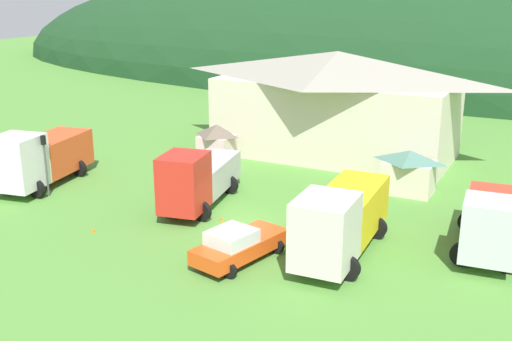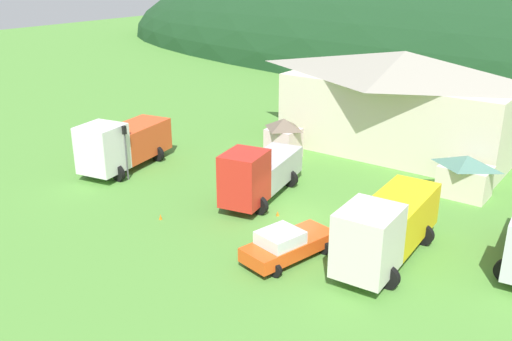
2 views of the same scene
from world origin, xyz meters
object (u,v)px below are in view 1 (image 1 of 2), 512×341
play_shed_cream (409,171)px  traffic_light_west (45,159)px  depot_building (336,102)px  heavy_rig_white (39,157)px  service_pickup_orange (238,244)px  play_shed_pink (217,145)px  crane_truck_red (197,178)px  traffic_cone_near_pickup (222,221)px  traffic_cone_mid_row (93,232)px  tow_truck_silver (490,221)px  flatbed_truck_yellow (340,218)px

play_shed_cream → traffic_light_west: traffic_light_west is taller
depot_building → play_shed_cream: bearing=-41.2°
heavy_rig_white → service_pickup_orange: size_ratio=1.51×
depot_building → play_shed_pink: bearing=-131.8°
depot_building → crane_truck_red: depot_building is taller
service_pickup_orange → traffic_cone_near_pickup: 5.12m
play_shed_pink → traffic_light_west: traffic_light_west is taller
play_shed_pink → traffic_cone_mid_row: play_shed_pink is taller
service_pickup_orange → tow_truck_silver: bearing=134.6°
play_shed_pink → service_pickup_orange: (8.67, -12.59, -0.72)m
heavy_rig_white → play_shed_cream: bearing=103.8°
traffic_cone_mid_row → tow_truck_silver: bearing=20.1°
crane_truck_red → service_pickup_orange: crane_truck_red is taller
play_shed_pink → service_pickup_orange: bearing=-55.5°
heavy_rig_white → tow_truck_silver: heavy_rig_white is taller
depot_building → traffic_light_west: size_ratio=4.80×
play_shed_cream → crane_truck_red: crane_truck_red is taller
traffic_cone_near_pickup → depot_building: bearing=87.7°
play_shed_cream → heavy_rig_white: bearing=-155.8°
play_shed_pink → service_pickup_orange: size_ratio=0.58×
traffic_cone_mid_row → flatbed_truck_yellow: bearing=14.7°
play_shed_pink → play_shed_cream: bearing=2.7°
depot_building → traffic_cone_mid_row: 21.03m
crane_truck_red → traffic_cone_mid_row: crane_truck_red is taller
flatbed_truck_yellow → service_pickup_orange: flatbed_truck_yellow is taller
crane_truck_red → traffic_cone_near_pickup: bearing=50.4°
heavy_rig_white → traffic_cone_mid_row: 9.33m
tow_truck_silver → service_pickup_orange: size_ratio=1.39×
traffic_cone_mid_row → traffic_cone_near_pickup: bearing=40.8°
tow_truck_silver → traffic_cone_near_pickup: (-13.22, -2.32, -1.63)m
depot_building → traffic_light_west: depot_building is taller
service_pickup_orange → crane_truck_red: bearing=-120.3°
play_shed_cream → traffic_cone_near_pickup: (-7.67, -9.31, -1.37)m
service_pickup_orange → heavy_rig_white: bearing=-90.5°
traffic_light_west → tow_truck_silver: bearing=8.3°
traffic_light_west → heavy_rig_white: bearing=146.1°
crane_truck_red → heavy_rig_white: bearing=-94.5°
service_pickup_orange → traffic_cone_near_pickup: bearing=-127.8°
depot_building → tow_truck_silver: (12.60, -13.16, -2.29)m
traffic_cone_mid_row → heavy_rig_white: bearing=151.7°
crane_truck_red → tow_truck_silver: bearing=82.7°
crane_truck_red → service_pickup_orange: bearing=35.7°
service_pickup_orange → traffic_light_west: 14.86m
depot_building → heavy_rig_white: bearing=-131.5°
traffic_light_west → play_shed_pink: bearing=59.4°
play_shed_pink → traffic_light_west: size_ratio=0.80×
play_shed_cream → traffic_cone_mid_row: (-12.75, -13.70, -1.37)m
service_pickup_orange → traffic_cone_mid_row: service_pickup_orange is taller
heavy_rig_white → tow_truck_silver: size_ratio=1.08×
depot_building → crane_truck_red: size_ratio=2.21×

